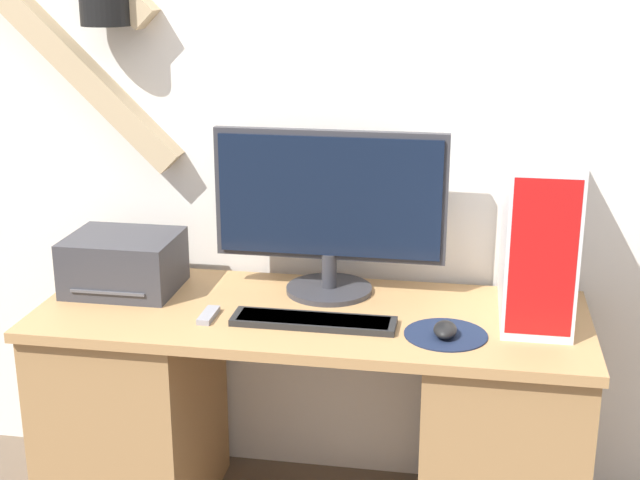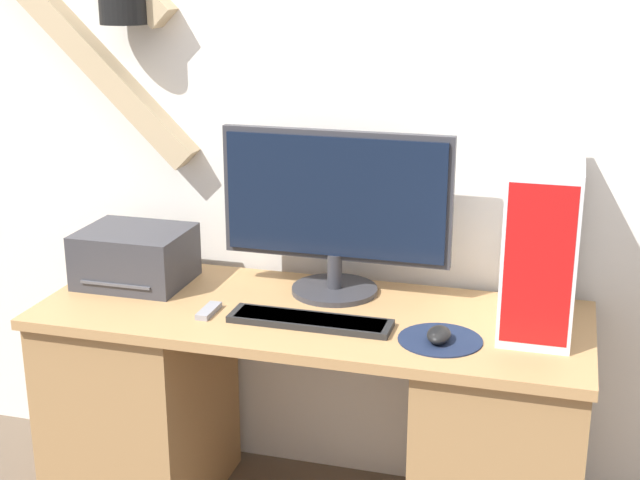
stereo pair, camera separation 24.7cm
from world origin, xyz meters
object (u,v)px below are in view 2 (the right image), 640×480
(printer, at_px, (135,257))
(mouse, at_px, (439,335))
(monitor, at_px, (335,206))
(keyboard, at_px, (310,321))
(remote_control, at_px, (209,311))
(computer_tower, at_px, (542,243))

(printer, bearing_deg, mouse, -11.77)
(monitor, xyz_separation_m, keyboard, (-0.00, -0.26, -0.26))
(monitor, relative_size, mouse, 7.01)
(printer, relative_size, remote_control, 2.82)
(keyboard, xyz_separation_m, mouse, (0.36, -0.03, 0.01))
(mouse, relative_size, printer, 0.30)
(monitor, distance_m, printer, 0.65)
(computer_tower, xyz_separation_m, printer, (-1.21, -0.01, -0.15))
(monitor, bearing_deg, printer, -172.18)
(keyboard, relative_size, printer, 1.40)
(printer, bearing_deg, monitor, 7.82)
(monitor, relative_size, keyboard, 1.51)
(computer_tower, bearing_deg, monitor, 172.47)
(computer_tower, bearing_deg, mouse, -138.77)
(monitor, xyz_separation_m, computer_tower, (0.60, -0.08, -0.04))
(keyboard, xyz_separation_m, computer_tower, (0.60, 0.18, 0.22))
(printer, distance_m, remote_control, 0.37)
(monitor, distance_m, computer_tower, 0.60)
(monitor, bearing_deg, remote_control, -138.72)
(monitor, height_order, keyboard, monitor)
(monitor, xyz_separation_m, mouse, (0.36, -0.29, -0.25))
(monitor, xyz_separation_m, remote_control, (-0.30, -0.26, -0.26))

